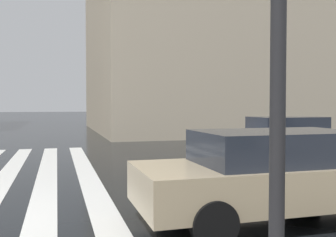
# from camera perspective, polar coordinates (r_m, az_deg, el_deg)

# --- Properties ---
(car_champagne) EXTENTS (1.85, 4.10, 1.41)m
(car_champagne) POSITION_cam_1_polar(r_m,az_deg,el_deg) (6.19, 15.05, -7.86)
(car_champagne) COLOR tan
(car_champagne) RESTS_ON ground_plane
(car_silver) EXTENTS (1.85, 4.10, 1.41)m
(car_silver) POSITION_cam_1_polar(r_m,az_deg,el_deg) (14.17, 17.72, -2.40)
(car_silver) COLOR #B7B7BC
(car_silver) RESTS_ON ground_plane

